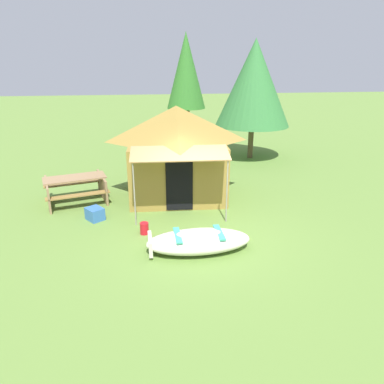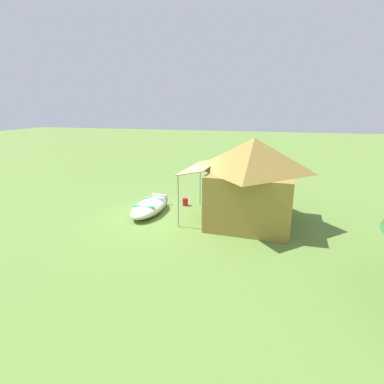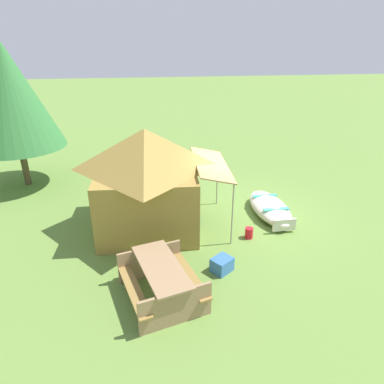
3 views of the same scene
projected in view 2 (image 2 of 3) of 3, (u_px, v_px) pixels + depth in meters
ground_plane at (171, 217)px, 10.70m from camera, size 80.00×80.00×0.00m
beached_rowboat at (149, 207)px, 11.07m from camera, size 2.39×1.05×0.46m
canvas_cabin_tent at (252, 180)px, 9.90m from camera, size 3.22×3.76×2.83m
picnic_table at (253, 185)px, 13.09m from camera, size 2.12×1.87×0.80m
cooler_box at (217, 194)px, 12.89m from camera, size 0.57×0.59×0.34m
fuel_can at (185, 202)px, 11.95m from camera, size 0.30×0.30×0.30m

